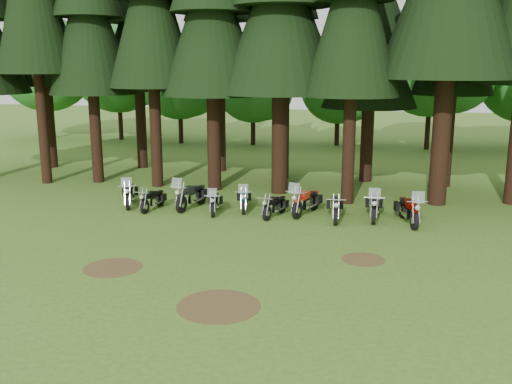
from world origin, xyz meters
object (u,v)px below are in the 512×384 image
at_px(motorcycle_1, 153,200).
at_px(motorcycle_9, 408,211).
at_px(motorcycle_5, 275,207).
at_px(motorcycle_8, 374,207).
at_px(motorcycle_7, 335,208).
at_px(motorcycle_2, 191,197).
at_px(motorcycle_3, 214,203).
at_px(motorcycle_4, 244,200).
at_px(motorcycle_6, 306,202).
at_px(motorcycle_0, 129,195).

height_order(motorcycle_1, motorcycle_9, motorcycle_9).
height_order(motorcycle_5, motorcycle_8, motorcycle_8).
height_order(motorcycle_7, motorcycle_8, motorcycle_8).
distance_m(motorcycle_2, motorcycle_3, 1.32).
bearing_deg(motorcycle_2, motorcycle_4, 16.37).
xyz_separation_m(motorcycle_1, motorcycle_6, (6.51, 0.73, 0.10)).
bearing_deg(motorcycle_1, motorcycle_2, 26.27).
distance_m(motorcycle_5, motorcycle_7, 2.46).
relative_size(motorcycle_1, motorcycle_5, 1.01).
bearing_deg(motorcycle_6, motorcycle_3, -153.34).
bearing_deg(motorcycle_6, motorcycle_1, -156.66).
bearing_deg(motorcycle_5, motorcycle_8, 22.48).
height_order(motorcycle_3, motorcycle_5, motorcycle_3).
height_order(motorcycle_3, motorcycle_4, motorcycle_4).
bearing_deg(motorcycle_8, motorcycle_7, -163.78).
bearing_deg(motorcycle_5, motorcycle_1, -164.65).
height_order(motorcycle_3, motorcycle_8, motorcycle_8).
distance_m(motorcycle_4, motorcycle_7, 4.02).
height_order(motorcycle_2, motorcycle_5, motorcycle_2).
bearing_deg(motorcycle_9, motorcycle_0, 165.27).
bearing_deg(motorcycle_8, motorcycle_3, -176.34).
distance_m(motorcycle_3, motorcycle_8, 6.58).
bearing_deg(motorcycle_1, motorcycle_8, 8.52).
height_order(motorcycle_1, motorcycle_6, motorcycle_6).
distance_m(motorcycle_0, motorcycle_5, 6.64).
bearing_deg(motorcycle_4, motorcycle_1, 179.44).
xyz_separation_m(motorcycle_1, motorcycle_9, (10.63, 0.20, 0.11)).
bearing_deg(motorcycle_9, motorcycle_4, 161.13).
xyz_separation_m(motorcycle_0, motorcycle_7, (9.09, -0.30, -0.03)).
relative_size(motorcycle_3, motorcycle_6, 0.83).
relative_size(motorcycle_0, motorcycle_3, 1.14).
distance_m(motorcycle_0, motorcycle_7, 9.09).
relative_size(motorcycle_3, motorcycle_8, 0.84).
bearing_deg(motorcycle_4, motorcycle_0, 171.30).
xyz_separation_m(motorcycle_0, motorcycle_2, (2.84, 0.15, 0.02)).
height_order(motorcycle_1, motorcycle_3, motorcycle_3).
xyz_separation_m(motorcycle_3, motorcycle_4, (1.08, 0.76, 0.02)).
bearing_deg(motorcycle_9, motorcycle_7, 167.44).
distance_m(motorcycle_1, motorcycle_4, 3.91).
distance_m(motorcycle_0, motorcycle_9, 11.94).
height_order(motorcycle_0, motorcycle_6, motorcycle_6).
xyz_separation_m(motorcycle_6, motorcycle_7, (1.27, -0.57, -0.05)).
relative_size(motorcycle_0, motorcycle_2, 0.93).
xyz_separation_m(motorcycle_2, motorcycle_5, (3.79, -0.53, -0.10)).
bearing_deg(motorcycle_3, motorcycle_2, 144.71).
xyz_separation_m(motorcycle_5, motorcycle_8, (3.97, 0.55, 0.09)).
height_order(motorcycle_3, motorcycle_9, motorcycle_9).
relative_size(motorcycle_6, motorcycle_7, 1.08).
relative_size(motorcycle_0, motorcycle_4, 1.08).
distance_m(motorcycle_2, motorcycle_4, 2.30).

